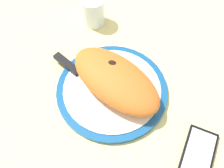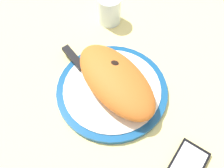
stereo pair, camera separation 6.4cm
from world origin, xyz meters
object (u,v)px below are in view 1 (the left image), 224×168
fork (129,74)px  knife (75,70)px  smartphone (199,153)px  calzone (115,79)px  water_glass (93,13)px  plate (112,90)px

fork → knife: knife is taller
fork → knife: size_ratio=0.74×
fork → smartphone: (-25.00, -2.60, -1.27)cm
calzone → water_glass: water_glass is taller
fork → water_glass: size_ratio=1.80×
water_glass → fork: bearing=174.8°
fork → plate: bearing=103.1°
plate → smartphone: plate is taller
smartphone → water_glass: water_glass is taller
plate → water_glass: 25.52cm
plate → knife: bearing=31.6°
plate → knife: 11.12cm
fork → knife: 14.11cm
plate → smartphone: 25.10cm
plate → water_glass: water_glass is taller
calzone → smartphone: 25.32cm
plate → calzone: (0.17, -0.97, 4.05)cm
smartphone → fork: bearing=5.9°
fork → water_glass: 22.93cm
calzone → smartphone: size_ratio=2.09×
calzone → knife: size_ratio=1.34×
plate → knife: size_ratio=1.35×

